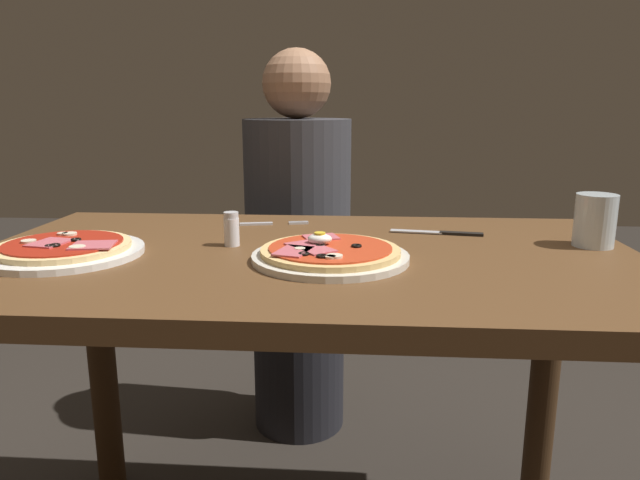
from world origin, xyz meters
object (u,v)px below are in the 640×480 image
at_px(water_glass_near, 595,224).
at_px(diner_person, 298,257).
at_px(knife, 443,233).
at_px(salt_shaker, 232,229).
at_px(dining_table, 305,314).
at_px(pizza_across_left, 64,249).
at_px(fork, 269,223).
at_px(pizza_foreground, 330,254).

relative_size(water_glass_near, diner_person, 0.09).
distance_m(knife, salt_shaker, 0.45).
bearing_deg(dining_table, pizza_across_left, -172.14).
relative_size(knife, salt_shaker, 2.92).
bearing_deg(knife, salt_shaker, -162.55).
bearing_deg(fork, pizza_across_left, -137.05).
xyz_separation_m(water_glass_near, knife, (-0.28, 0.09, -0.04)).
bearing_deg(dining_table, pizza_foreground, -50.21).
height_order(fork, knife, knife).
relative_size(knife, diner_person, 0.17).
relative_size(pizza_across_left, fork, 1.80).
height_order(pizza_across_left, fork, pizza_across_left).
bearing_deg(water_glass_near, salt_shaker, -176.19).
distance_m(dining_table, salt_shaker, 0.22).
bearing_deg(salt_shaker, fork, 79.38).
distance_m(knife, diner_person, 0.65).
distance_m(salt_shaker, diner_person, 0.67).
bearing_deg(knife, water_glass_near, -17.47).
bearing_deg(pizza_foreground, salt_shaker, 153.70).
bearing_deg(salt_shaker, pizza_foreground, -26.30).
bearing_deg(water_glass_near, pizza_across_left, -171.73).
bearing_deg(knife, diner_person, 126.28).
relative_size(pizza_across_left, water_glass_near, 2.77).
height_order(pizza_foreground, knife, pizza_foreground).
height_order(pizza_across_left, water_glass_near, water_glass_near).
bearing_deg(diner_person, pizza_across_left, 64.49).
xyz_separation_m(pizza_foreground, diner_person, (-0.14, 0.73, -0.20)).
distance_m(pizza_foreground, fork, 0.34).
bearing_deg(diner_person, fork, 87.27).
bearing_deg(knife, pizza_across_left, -162.08).
xyz_separation_m(fork, diner_person, (0.02, 0.43, -0.19)).
distance_m(pizza_foreground, water_glass_near, 0.53).
bearing_deg(water_glass_near, dining_table, -171.41).
xyz_separation_m(fork, salt_shaker, (-0.04, -0.21, 0.03)).
bearing_deg(pizza_across_left, salt_shaker, 18.60).
height_order(dining_table, fork, fork).
xyz_separation_m(dining_table, fork, (-0.11, 0.25, 0.13)).
bearing_deg(pizza_foreground, fork, 117.32).
xyz_separation_m(knife, salt_shaker, (-0.43, -0.13, 0.03)).
relative_size(pizza_across_left, diner_person, 0.24).
bearing_deg(pizza_foreground, water_glass_near, 15.90).
bearing_deg(salt_shaker, pizza_across_left, -161.40).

